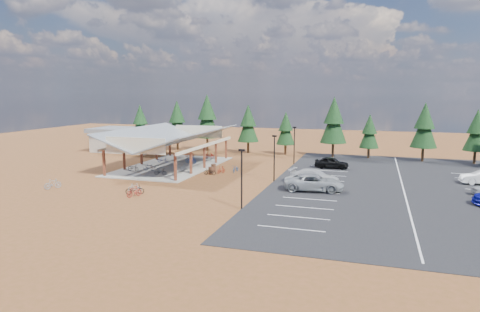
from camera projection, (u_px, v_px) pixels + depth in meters
ground at (226, 182)px, 47.14m from camera, size 140.00×140.00×0.00m
asphalt_lot at (403, 187)px, 44.41m from camera, size 27.00×44.00×0.04m
concrete_pad at (172, 166)px, 56.73m from camera, size 10.60×18.60×0.10m
bike_pavilion at (172, 138)px, 56.17m from camera, size 11.65×19.40×4.97m
outbuilding at (126, 139)px, 71.00m from camera, size 11.00×7.00×3.90m
lamp_post_0 at (242, 175)px, 35.77m from camera, size 0.50×0.25×5.14m
lamp_post_1 at (274, 155)px, 47.08m from camera, size 0.50×0.25×5.14m
lamp_post_2 at (294, 142)px, 58.39m from camera, size 0.50×0.25×5.14m
trash_bin_0 at (211, 171)px, 51.40m from camera, size 0.60×0.60×0.90m
trash_bin_1 at (214, 168)px, 53.41m from camera, size 0.60×0.60×0.90m
pine_0 at (140, 122)px, 73.96m from camera, size 3.29×3.29×7.67m
pine_1 at (177, 120)px, 72.28m from camera, size 3.60×3.60×8.40m
pine_2 at (207, 117)px, 70.82m from camera, size 4.06×4.06×9.45m
pine_3 at (248, 124)px, 68.36m from camera, size 3.38×3.38×7.87m
pine_4 at (286, 129)px, 66.86m from camera, size 2.92×2.92×6.80m
pine_5 at (334, 120)px, 63.95m from camera, size 3.93×3.93×9.16m
pine_6 at (369, 131)px, 63.07m from camera, size 2.84×2.84×6.62m
pine_7 at (424, 126)px, 60.02m from camera, size 3.62×3.62×8.43m
pine_8 at (477, 131)px, 58.19m from camera, size 3.24×3.24×7.54m
bike_0 at (133, 168)px, 53.03m from camera, size 1.69×0.80×0.85m
bike_1 at (149, 167)px, 53.11m from camera, size 1.54×0.82×0.89m
bike_2 at (163, 160)px, 59.46m from camera, size 1.59×0.81×0.80m
bike_3 at (189, 154)px, 64.31m from camera, size 1.60×0.52×0.95m
bike_4 at (160, 172)px, 50.45m from camera, size 1.55×0.61×0.80m
bike_5 at (186, 168)px, 52.28m from camera, size 1.90×0.88×1.10m
bike_6 at (191, 160)px, 58.90m from camera, size 1.80×0.90×0.91m
bike_7 at (209, 155)px, 63.25m from camera, size 1.57×0.54×0.93m
bike_9 at (53, 184)px, 43.75m from camera, size 1.25×1.74×1.03m
bike_11 at (134, 192)px, 40.43m from camera, size 1.10×1.69×0.99m
bike_12 at (135, 190)px, 41.38m from camera, size 1.82×1.41×0.92m
bike_13 at (135, 188)px, 42.18m from camera, size 1.53×0.62×0.89m
bike_14 at (236, 169)px, 52.84m from camera, size 0.70×1.69×0.87m
bike_15 at (221, 170)px, 51.94m from camera, size 0.90×1.57×0.91m
bike_16 at (210, 171)px, 51.06m from camera, size 1.56×0.56×0.82m
car_2 at (314, 182)px, 42.76m from camera, size 6.26×3.52×1.65m
car_3 at (315, 177)px, 45.75m from camera, size 5.73×3.13×1.57m
car_4 at (332, 163)px, 55.22m from camera, size 4.32×1.78×1.46m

